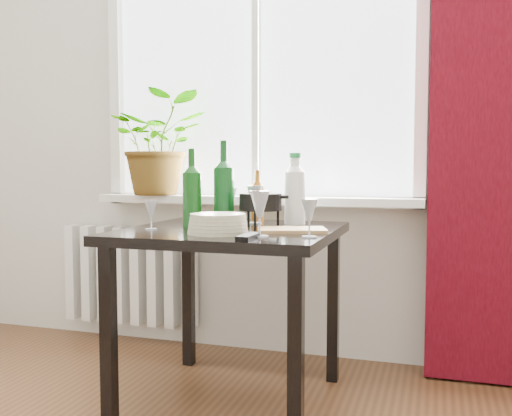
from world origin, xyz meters
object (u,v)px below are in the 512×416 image
(wineglass_front_right, at_px, (260,213))
(wine_bottle_right, at_px, (224,182))
(potted_plant, at_px, (159,144))
(wineglass_front_left, at_px, (151,215))
(fondue_pot, at_px, (260,210))
(cleaning_bottle, at_px, (295,187))
(wineglass_far_right, at_px, (309,218))
(plate_stack, at_px, (218,224))
(wineglass_back_left, at_px, (230,204))
(cutting_board, at_px, (292,230))
(wineglass_back_center, at_px, (255,204))
(tv_remote, at_px, (249,237))
(radiator, at_px, (130,275))
(table, at_px, (232,250))
(wine_bottle_left, at_px, (192,187))
(bottle_amber, at_px, (257,196))

(wineglass_front_right, bearing_deg, wine_bottle_right, 127.86)
(potted_plant, xyz_separation_m, wineglass_front_left, (0.34, -0.73, -0.32))
(wine_bottle_right, bearing_deg, fondue_pot, 7.84)
(cleaning_bottle, relative_size, wineglass_far_right, 2.29)
(wineglass_far_right, bearing_deg, plate_stack, 177.90)
(wineglass_back_left, distance_m, cutting_board, 0.51)
(wine_bottle_right, xyz_separation_m, cleaning_bottle, (0.28, 0.16, -0.02))
(wineglass_back_center, height_order, tv_remote, wineglass_back_center)
(wineglass_front_left, bearing_deg, plate_stack, -8.39)
(wineglass_front_right, bearing_deg, tv_remote, -107.59)
(radiator, relative_size, table, 0.94)
(fondue_pot, bearing_deg, cleaning_bottle, 54.91)
(cleaning_bottle, xyz_separation_m, fondue_pot, (-0.12, -0.14, -0.09))
(wine_bottle_left, xyz_separation_m, cleaning_bottle, (0.39, 0.25, -0.01))
(cutting_board, bearing_deg, wine_bottle_right, 156.97)
(potted_plant, relative_size, wine_bottle_right, 1.46)
(radiator, bearing_deg, plate_stack, -43.87)
(potted_plant, relative_size, tv_remote, 3.43)
(tv_remote, bearing_deg, bottle_amber, 103.96)
(wineglass_back_center, bearing_deg, wine_bottle_right, -131.51)
(wine_bottle_right, height_order, wineglass_front_right, wine_bottle_right)
(wineglass_front_right, height_order, cutting_board, wineglass_front_right)
(radiator, xyz_separation_m, wineglass_front_right, (1.05, -0.89, 0.45))
(wine_bottle_right, bearing_deg, wineglass_front_left, -131.03)
(wineglass_front_right, height_order, plate_stack, wineglass_front_right)
(table, height_order, wineglass_front_right, wineglass_front_right)
(wineglass_far_right, relative_size, wineglass_back_center, 0.81)
(table, height_order, wineglass_back_left, wineglass_back_left)
(potted_plant, height_order, wineglass_front_right, potted_plant)
(wineglass_back_center, xyz_separation_m, plate_stack, (-0.01, -0.41, -0.05))
(cleaning_bottle, bearing_deg, tv_remote, -92.64)
(potted_plant, distance_m, cleaning_bottle, 0.92)
(wine_bottle_right, bearing_deg, potted_plant, 138.96)
(potted_plant, bearing_deg, wineglass_front_left, -65.35)
(table, relative_size, wine_bottle_right, 2.26)
(fondue_pot, distance_m, tv_remote, 0.45)
(radiator, distance_m, fondue_pot, 1.16)
(radiator, bearing_deg, fondue_pot, -28.83)
(plate_stack, bearing_deg, wineglass_back_left, 104.88)
(wineglass_front_right, relative_size, wineglass_far_right, 1.20)
(potted_plant, xyz_separation_m, wineglass_back_center, (0.66, -0.37, -0.29))
(radiator, distance_m, wineglass_back_center, 1.08)
(fondue_pot, xyz_separation_m, tv_remote, (0.09, -0.44, -0.06))
(wineglass_far_right, height_order, wineglass_back_center, wineglass_back_center)
(wine_bottle_left, bearing_deg, table, -1.31)
(wineglass_back_center, distance_m, tv_remote, 0.56)
(wineglass_far_right, bearing_deg, wineglass_front_left, 174.98)
(cleaning_bottle, bearing_deg, wineglass_front_right, -90.67)
(wine_bottle_left, relative_size, cutting_board, 1.27)
(tv_remote, bearing_deg, plate_stack, 143.36)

